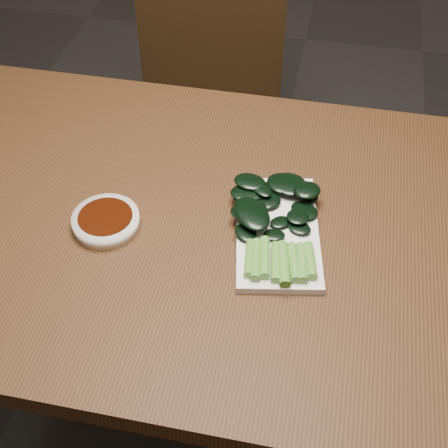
% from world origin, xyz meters
% --- Properties ---
extents(ground, '(6.00, 6.00, 0.00)m').
position_xyz_m(ground, '(0.00, 0.00, 0.00)').
color(ground, '#292727').
rests_on(ground, ground).
extents(table, '(1.40, 0.80, 0.75)m').
position_xyz_m(table, '(0.00, 0.00, 0.68)').
color(table, '#422612').
rests_on(table, ground).
extents(chair_far, '(0.47, 0.47, 0.89)m').
position_xyz_m(chair_far, '(-0.18, 0.70, 0.49)').
color(chair_far, black).
rests_on(chair_far, ground).
extents(sauce_bowl, '(0.12, 0.12, 0.03)m').
position_xyz_m(sauce_bowl, '(-0.20, -0.05, 0.76)').
color(sauce_bowl, white).
rests_on(sauce_bowl, table).
extents(serving_plate, '(0.19, 0.29, 0.01)m').
position_xyz_m(serving_plate, '(0.10, -0.01, 0.76)').
color(serving_plate, white).
rests_on(serving_plate, table).
extents(gai_lan, '(0.18, 0.28, 0.03)m').
position_xyz_m(gai_lan, '(0.09, 0.00, 0.78)').
color(gai_lan, '#5DA538').
rests_on(gai_lan, serving_plate).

